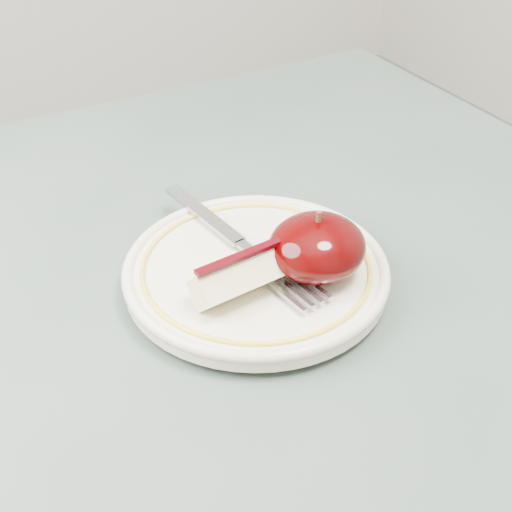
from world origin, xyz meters
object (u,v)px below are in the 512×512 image
table (217,458)px  plate (256,271)px  apple_half (317,247)px  fork (241,244)px

table → plate: bearing=43.8°
table → plate: (0.07, 0.07, 0.10)m
table → apple_half: (0.11, 0.04, 0.13)m
plate → apple_half: bearing=-37.7°
table → apple_half: apple_half is taller
table → fork: size_ratio=4.53×
plate → apple_half: (0.04, -0.03, 0.03)m
apple_half → fork: bearing=123.0°
table → plate: plate is taller
fork → apple_half: bearing=-154.3°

